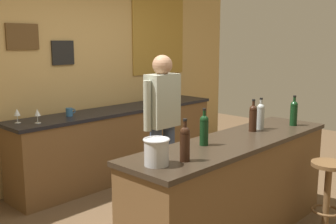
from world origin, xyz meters
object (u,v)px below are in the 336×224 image
object	(u,v)px
coffee_mug	(69,112)
wine_glass_a	(17,113)
wine_bottle_b	(204,129)
wine_bottle_a	(185,142)
wine_bottle_e	(294,112)
wine_glass_b	(37,113)
ice_bucket	(156,151)
bar_stool	(328,186)
wine_bottle_c	(253,117)
bartender	(162,119)
wine_bottle_d	(261,115)

from	to	relation	value
coffee_mug	wine_glass_a	bearing A→B (deg)	174.29
wine_bottle_b	wine_bottle_a	bearing A→B (deg)	-158.33
wine_bottle_e	wine_glass_b	size ratio (longest dim) A/B	1.97
wine_bottle_e	wine_glass_b	distance (m)	2.66
wine_bottle_a	ice_bucket	size ratio (longest dim) A/B	1.63
wine_glass_a	wine_glass_b	bearing A→B (deg)	-49.45
bar_stool	ice_bucket	size ratio (longest dim) A/B	3.62
ice_bucket	wine_bottle_e	bearing A→B (deg)	-2.43
wine_bottle_c	coffee_mug	world-z (taller)	wine_bottle_c
wine_bottle_e	coffee_mug	bearing A→B (deg)	119.40
bartender	wine_glass_b	xyz separation A→B (m)	(-0.93, 0.95, 0.07)
wine_bottle_c	ice_bucket	bearing A→B (deg)	-176.69
wine_bottle_a	wine_bottle_d	size ratio (longest dim) A/B	1.00
wine_bottle_d	wine_glass_a	xyz separation A→B (m)	(-1.44, 2.07, -0.05)
wine_bottle_a	wine_glass_b	xyz separation A→B (m)	(-0.02, 2.06, -0.05)
bar_stool	wine_bottle_d	xyz separation A→B (m)	(-0.17, 0.62, 0.60)
wine_bottle_b	wine_bottle_c	world-z (taller)	same
wine_bottle_e	coffee_mug	distance (m)	2.49
wine_bottle_a	wine_bottle_d	bearing A→B (deg)	6.83
wine_bottle_d	wine_bottle_a	bearing A→B (deg)	-173.17
wine_bottle_b	wine_bottle_c	xyz separation A→B (m)	(0.72, -0.02, 0.00)
wine_bottle_e	wine_glass_b	bearing A→B (deg)	129.16
wine_bottle_a	wine_bottle_c	bearing A→B (deg)	7.75
wine_bottle_d	bartender	bearing A→B (deg)	111.21
ice_bucket	wine_glass_b	bearing A→B (deg)	84.69
wine_bottle_d	wine_glass_a	size ratio (longest dim) A/B	1.97
wine_bottle_a	wine_bottle_d	xyz separation A→B (m)	(1.28, 0.15, 0.00)
bar_stool	coffee_mug	distance (m)	2.86
wine_bottle_c	wine_bottle_d	world-z (taller)	same
wine_bottle_a	wine_glass_b	distance (m)	2.06
wine_glass_a	wine_bottle_c	bearing A→B (deg)	-57.62
wine_bottle_c	wine_bottle_e	distance (m)	0.53
wine_bottle_a	wine_bottle_b	xyz separation A→B (m)	(0.43, 0.17, 0.00)
bar_stool	wine_glass_b	distance (m)	2.97
bar_stool	wine_glass_a	xyz separation A→B (m)	(-1.61, 2.69, 0.55)
bar_stool	wine_bottle_d	bearing A→B (deg)	105.16
wine_bottle_d	wine_glass_b	world-z (taller)	wine_bottle_d
ice_bucket	wine_glass_a	distance (m)	2.15
coffee_mug	bartender	bearing A→B (deg)	-65.92
wine_bottle_d	wine_bottle_e	xyz separation A→B (m)	(0.38, -0.15, 0.00)
wine_bottle_a	bartender	bearing A→B (deg)	50.79
bartender	wine_bottle_b	bearing A→B (deg)	-116.78
bar_stool	wine_bottle_e	xyz separation A→B (m)	(0.21, 0.47, 0.60)
wine_bottle_b	wine_glass_b	xyz separation A→B (m)	(-0.45, 1.89, -0.05)
wine_bottle_b	wine_glass_a	distance (m)	2.14
wine_bottle_d	coffee_mug	xyz separation A→B (m)	(-0.84, 2.01, -0.11)
wine_bottle_b	wine_glass_b	size ratio (longest dim) A/B	1.97
ice_bucket	wine_glass_a	size ratio (longest dim) A/B	1.21
wine_glass_a	wine_bottle_d	bearing A→B (deg)	-55.17
wine_glass_a	wine_bottle_b	bearing A→B (deg)	-73.83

